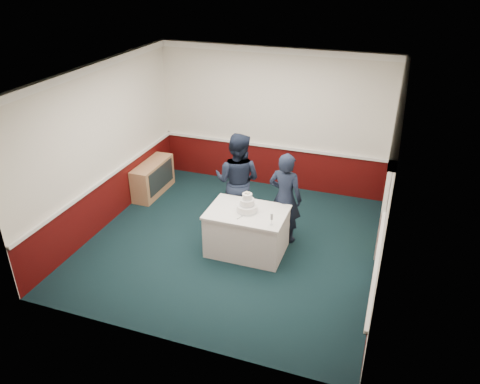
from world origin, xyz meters
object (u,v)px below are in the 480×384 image
(cake_table, at_px, (247,231))
(wedding_cake, at_px, (247,205))
(cake_knife, at_px, (241,217))
(sideboard, at_px, (153,178))
(person_woman, at_px, (285,198))
(champagne_flute, at_px, (272,217))
(person_man, at_px, (238,181))

(cake_table, bearing_deg, wedding_cake, 90.00)
(wedding_cake, height_order, cake_knife, wedding_cake)
(sideboard, distance_m, person_woman, 3.23)
(sideboard, height_order, cake_table, cake_table)
(champagne_flute, height_order, person_man, person_man)
(champagne_flute, bearing_deg, wedding_cake, 150.75)
(cake_table, relative_size, wedding_cake, 3.63)
(champagne_flute, relative_size, person_woman, 0.12)
(cake_table, bearing_deg, champagne_flute, -29.25)
(cake_table, relative_size, person_man, 0.72)
(sideboard, relative_size, person_woman, 0.72)
(sideboard, distance_m, cake_table, 2.95)
(sideboard, relative_size, wedding_cake, 3.30)
(sideboard, distance_m, champagne_flute, 3.57)
(cake_table, height_order, person_man, person_man)
(champagne_flute, bearing_deg, sideboard, 151.20)
(champagne_flute, height_order, person_woman, person_woman)
(wedding_cake, distance_m, champagne_flute, 0.57)
(champagne_flute, bearing_deg, cake_table, 150.75)
(cake_table, bearing_deg, sideboard, 151.29)
(cake_table, distance_m, cake_knife, 0.44)
(wedding_cake, bearing_deg, person_woman, 49.23)
(sideboard, bearing_deg, cake_table, -28.71)
(wedding_cake, bearing_deg, sideboard, 151.29)
(cake_knife, xyz_separation_m, champagne_flute, (0.53, -0.08, 0.14))
(cake_table, relative_size, person_woman, 0.79)
(wedding_cake, bearing_deg, person_man, 119.68)
(champagne_flute, bearing_deg, person_woman, 90.02)
(wedding_cake, bearing_deg, cake_knife, -98.53)
(sideboard, distance_m, wedding_cake, 3.00)
(person_man, bearing_deg, cake_table, 121.35)
(cake_table, distance_m, person_man, 1.05)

